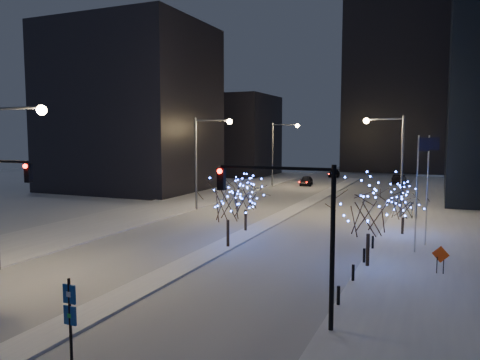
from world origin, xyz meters
The scene contains 24 objects.
ground centered at (0.00, 0.00, 0.00)m, with size 160.00×160.00×0.00m, color white.
road centered at (0.00, 35.00, 0.01)m, with size 20.00×130.00×0.02m, color #B4BAC3.
median centered at (0.00, 30.00, 0.07)m, with size 2.00×80.00×0.15m, color white.
east_sidewalk centered at (15.00, 20.00, 0.07)m, with size 10.00×90.00×0.15m, color white.
west_sidewalk centered at (-14.00, 20.00, 0.07)m, with size 8.00×90.00×0.15m, color white.
filler_west_near centered at (-28.00, 40.00, 12.00)m, with size 22.00×18.00×24.00m, color black.
filler_west_far centered at (-26.00, 70.00, 8.00)m, with size 18.00×16.00×16.00m, color black.
horizon_block centered at (6.00, 92.00, 21.00)m, with size 24.00×14.00×42.00m, color black.
street_lamp_w_near centered at (-8.94, 2.00, 6.50)m, with size 4.40×0.56×10.00m.
street_lamp_w_mid centered at (-8.94, 27.00, 6.50)m, with size 4.40×0.56×10.00m.
street_lamp_w_far centered at (-8.94, 52.00, 6.50)m, with size 4.40×0.56×10.00m.
street_lamp_east centered at (10.08, 30.00, 6.45)m, with size 3.90×0.56×10.00m.
traffic_signal_east centered at (8.94, 1.00, 4.76)m, with size 5.26×0.43×7.00m.
flagpoles centered at (13.37, 17.25, 4.80)m, with size 1.35×2.60×8.00m.
bollards centered at (10.20, 10.00, 0.60)m, with size 0.16×12.16×0.90m.
car_near centered at (-5.44, 55.59, 0.77)m, with size 1.82×4.52×1.54m, color black.
car_mid centered at (8.19, 63.52, 0.80)m, with size 1.69×4.83×1.59m, color black.
car_far centered at (-4.49, 72.38, 0.71)m, with size 1.99×4.90×1.42m, color black.
holiday_tree_median_near centered at (0.50, 12.50, 3.71)m, with size 5.22×5.22×5.53m.
holiday_tree_median_far centered at (-0.50, 18.20, 3.22)m, with size 4.59×4.59×4.63m.
holiday_tree_plaza_near centered at (10.50, 11.34, 3.83)m, with size 4.71×4.71×5.71m.
holiday_tree_plaza_far centered at (11.77, 21.95, 2.69)m, with size 3.46×3.46×4.00m.
wayfinding_sign centered at (2.36, -5.11, 1.89)m, with size 0.55×0.11×3.09m.
construction_sign centered at (14.62, 11.31, 1.14)m, with size 0.97×0.31×1.64m.
Camera 1 is at (14.42, -17.63, 8.21)m, focal length 35.00 mm.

